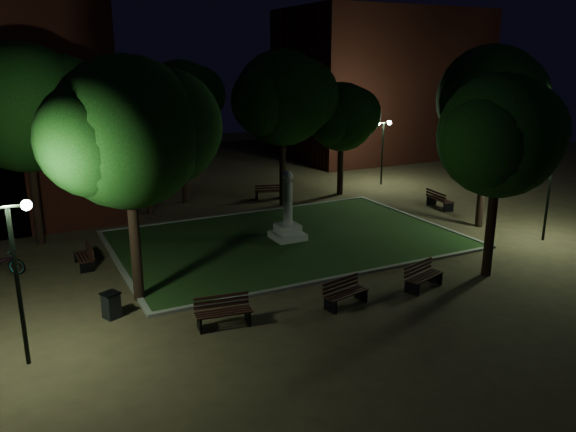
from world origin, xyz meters
name	(u,v)px	position (x,y,z in m)	size (l,w,h in m)	color
ground	(309,253)	(0.00, 0.00, 0.00)	(80.00, 80.00, 0.00)	#4A3E28
lawn	(288,240)	(0.00, 2.00, 0.04)	(15.00, 10.00, 0.08)	#213E17
lawn_kerb	(288,239)	(0.00, 2.00, 0.06)	(15.40, 10.40, 0.12)	slate
monument	(288,221)	(0.00, 2.00, 0.96)	(1.40, 1.40, 3.20)	#ADA99F
building_far	(381,84)	(18.00, 20.00, 6.00)	(16.00, 10.00, 12.00)	#551F15
tree_west	(130,133)	(-7.48, -1.56, 5.80)	(6.07, 4.96, 8.28)	black
tree_north_wl	(146,114)	(-4.42, 9.51, 5.35)	(5.45, 4.45, 7.58)	black
tree_north_er	(284,98)	(2.85, 8.01, 6.02)	(6.40, 5.23, 8.63)	black
tree_ne	(343,117)	(7.15, 8.77, 4.74)	(5.02, 4.10, 6.79)	black
tree_east	(492,99)	(9.67, -0.30, 6.27)	(6.15, 5.02, 8.79)	black
tree_se	(502,136)	(5.05, -5.31, 5.39)	(5.55, 4.53, 7.66)	black
tree_nw	(27,108)	(-10.08, 6.70, 6.07)	(6.75, 5.51, 8.83)	black
tree_far_north	(182,97)	(-2.00, 11.04, 6.02)	(5.01, 4.09, 8.08)	black
lamppost_sw	(13,254)	(-11.27, -4.47, 3.20)	(1.18, 0.28, 4.59)	black
lamppost_se	(550,179)	(10.57, -3.29, 2.89)	(1.18, 0.28, 4.08)	black
lamppost_nw	(20,173)	(-10.65, 9.17, 2.88)	(1.18, 0.28, 4.06)	black
lamppost_ne	(383,140)	(11.03, 9.94, 2.96)	(1.18, 0.28, 4.20)	black
bench_near_left	(345,293)	(-1.47, -5.19, 0.43)	(1.75, 0.93, 0.92)	black
bench_near_right	(423,277)	(1.86, -5.21, 0.44)	(1.81, 1.06, 0.94)	black
bench_west_near	(223,312)	(-5.68, -4.76, 0.45)	(1.82, 0.84, 0.96)	black
bench_left_side	(85,257)	(-8.80, 2.65, 0.41)	(0.61, 1.60, 0.87)	black
bench_right_side	(439,200)	(10.16, 3.31, 0.47)	(0.84, 1.89, 1.01)	black
bench_far_side	(269,192)	(2.58, 9.58, 0.44)	(1.78, 1.01, 0.93)	black
trash_bin	(111,305)	(-8.70, -2.59, 0.44)	(0.67, 0.67, 0.87)	black
bicycle	(0,262)	(-11.83, 3.26, 0.50)	(0.66, 1.91, 1.00)	black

